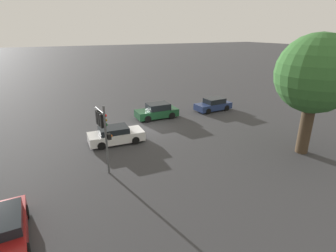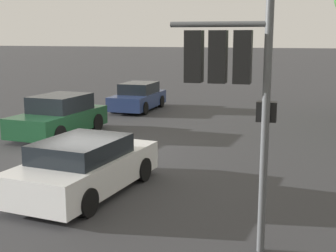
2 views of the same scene
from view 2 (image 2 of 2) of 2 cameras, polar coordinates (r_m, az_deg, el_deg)
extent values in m
plane|color=#333335|center=(16.05, -9.74, -3.11)|extent=(300.00, 300.00, 0.00)
cylinder|color=#515456|center=(8.24, 11.77, -0.31)|extent=(0.14, 0.14, 4.54)
cylinder|color=#515456|center=(8.18, 6.20, 12.23)|extent=(0.23, 1.70, 0.10)
cube|color=black|center=(8.13, 9.09, 8.29)|extent=(0.32, 0.32, 0.90)
sphere|color=red|center=(8.31, 9.30, 10.41)|extent=(0.20, 0.20, 0.20)
sphere|color=#99660F|center=(8.32, 9.24, 8.35)|extent=(0.20, 0.20, 0.20)
sphere|color=#0F511E|center=(8.34, 9.18, 6.29)|extent=(0.20, 0.20, 0.20)
cube|color=black|center=(8.19, 6.12, 8.39)|extent=(0.32, 0.32, 0.90)
sphere|color=red|center=(8.37, 6.37, 10.49)|extent=(0.20, 0.20, 0.20)
sphere|color=#99660F|center=(8.38, 6.33, 8.44)|extent=(0.20, 0.20, 0.20)
sphere|color=#0F511E|center=(8.39, 6.29, 6.39)|extent=(0.20, 0.20, 0.20)
cube|color=black|center=(8.27, 3.19, 8.45)|extent=(0.32, 0.32, 0.90)
sphere|color=red|center=(8.44, 3.49, 10.54)|extent=(0.20, 0.20, 0.20)
sphere|color=#99660F|center=(8.45, 3.46, 8.50)|extent=(0.20, 0.20, 0.20)
sphere|color=#0F511E|center=(8.47, 3.44, 6.47)|extent=(0.20, 0.20, 0.20)
cube|color=black|center=(8.37, 11.92, 1.73)|extent=(0.25, 0.37, 0.35)
sphere|color=orange|center=(8.51, 11.97, 1.87)|extent=(0.18, 0.18, 0.18)
cube|color=#194728|center=(18.79, -13.18, 0.59)|extent=(4.43, 2.05, 0.76)
cube|color=black|center=(18.82, -12.97, 2.77)|extent=(2.32, 1.76, 0.63)
cylinder|color=black|center=(17.22, -13.18, -1.08)|extent=(0.71, 0.24, 0.70)
cylinder|color=black|center=(18.30, -17.89, -0.63)|extent=(0.71, 0.24, 0.70)
cylinder|color=black|center=(19.47, -8.69, 0.44)|extent=(0.71, 0.24, 0.70)
cylinder|color=black|center=(20.43, -13.12, 0.77)|extent=(0.71, 0.24, 0.70)
cube|color=navy|center=(24.74, -3.68, 3.17)|extent=(4.34, 1.97, 0.70)
cube|color=black|center=(24.83, -3.56, 4.66)|extent=(2.29, 1.67, 0.55)
cylinder|color=black|center=(23.26, -2.90, 2.17)|extent=(0.65, 0.25, 0.65)
cylinder|color=black|center=(23.88, -6.67, 2.34)|extent=(0.65, 0.25, 0.65)
cylinder|color=black|center=(25.73, -0.89, 3.03)|extent=(0.65, 0.25, 0.65)
cylinder|color=black|center=(26.29, -4.36, 3.16)|extent=(0.65, 0.25, 0.65)
cube|color=silver|center=(11.84, -9.95, -5.40)|extent=(4.54, 2.15, 0.75)
cube|color=black|center=(11.54, -10.52, -2.73)|extent=(2.40, 1.80, 0.46)
cylinder|color=black|center=(13.48, -9.97, -4.41)|extent=(0.65, 0.26, 0.64)
cylinder|color=black|center=(12.63, -3.08, -5.31)|extent=(0.65, 0.26, 0.64)
cylinder|color=black|center=(11.38, -17.54, -7.65)|extent=(0.65, 0.26, 0.64)
cylinder|color=black|center=(10.35, -9.84, -9.16)|extent=(0.65, 0.26, 0.64)
camera|label=1|loc=(15.63, 94.72, 17.83)|focal=28.00mm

